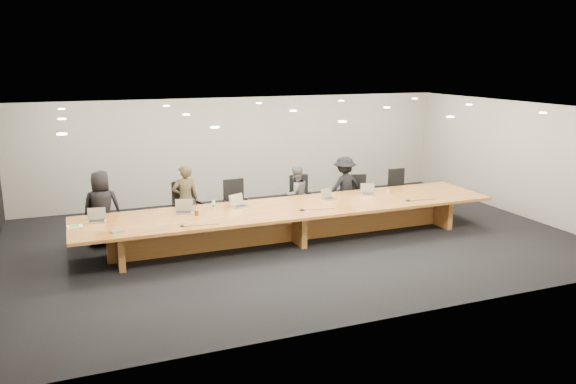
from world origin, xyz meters
name	(u,v)px	position (x,y,z in m)	size (l,w,h in m)	color
ground	(293,240)	(0.00, 0.00, 0.00)	(12.00, 12.00, 0.00)	black
back_wall	(239,149)	(0.00, 4.00, 1.40)	(12.00, 0.02, 2.80)	silver
conference_table	(293,217)	(0.00, 0.00, 0.52)	(9.00, 1.80, 0.75)	brown
chair_far_left	(99,221)	(-3.86, 1.28, 0.50)	(0.50, 0.50, 0.99)	black
chair_left	(188,208)	(-1.98, 1.31, 0.60)	(0.61, 0.61, 1.19)	black
chair_mid_left	(238,205)	(-0.87, 1.22, 0.58)	(0.59, 0.59, 1.15)	black
chair_mid_right	(302,198)	(0.78, 1.34, 0.56)	(0.57, 0.57, 1.11)	black
chair_right	(359,196)	(2.25, 1.20, 0.52)	(0.53, 0.53, 1.03)	black
chair_far_right	(401,190)	(3.43, 1.19, 0.55)	(0.56, 0.56, 1.10)	black
person_a	(102,208)	(-3.79, 1.24, 0.79)	(0.77, 0.50, 1.57)	black
person_b	(186,200)	(-2.04, 1.25, 0.79)	(0.58, 0.38, 1.59)	#3A321F
person_c	(296,195)	(0.56, 1.22, 0.68)	(0.67, 0.52, 1.37)	#58595B
person_d	(344,187)	(1.87, 1.28, 0.75)	(0.97, 0.56, 1.50)	black
laptop_a	(96,215)	(-3.95, 0.32, 0.88)	(0.33, 0.24, 0.26)	#BAAD8E
laptop_b	(183,207)	(-2.27, 0.32, 0.89)	(0.35, 0.26, 0.28)	tan
laptop_c	(240,201)	(-1.06, 0.37, 0.89)	(0.35, 0.25, 0.27)	beige
laptop_d	(330,194)	(1.00, 0.29, 0.87)	(0.30, 0.22, 0.24)	#B8A78C
laptop_e	(368,189)	(2.02, 0.37, 0.88)	(0.32, 0.23, 0.25)	tan
water_bottle	(214,206)	(-1.65, 0.31, 0.85)	(0.06, 0.06, 0.20)	silver
amber_mug	(197,213)	(-2.06, 0.07, 0.80)	(0.08, 0.08, 0.10)	brown
paper_cup_near	(323,197)	(0.89, 0.42, 0.79)	(0.07, 0.07, 0.08)	white
paper_cup_far	(388,192)	(2.51, 0.30, 0.79)	(0.07, 0.07, 0.08)	silver
notepad	(75,227)	(-4.35, 0.11, 0.76)	(0.27, 0.22, 0.02)	white
lime_gadget	(74,226)	(-4.35, 0.10, 0.78)	(0.15, 0.09, 0.02)	#53CF37
av_box	(117,232)	(-3.64, -0.53, 0.77)	(0.21, 0.16, 0.03)	silver
mic_left	(182,226)	(-2.48, -0.60, 0.76)	(0.11, 0.11, 0.03)	black
mic_center	(302,210)	(0.05, -0.37, 0.77)	(0.13, 0.13, 0.03)	black
mic_right	(408,200)	(2.54, -0.49, 0.77)	(0.13, 0.13, 0.03)	black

